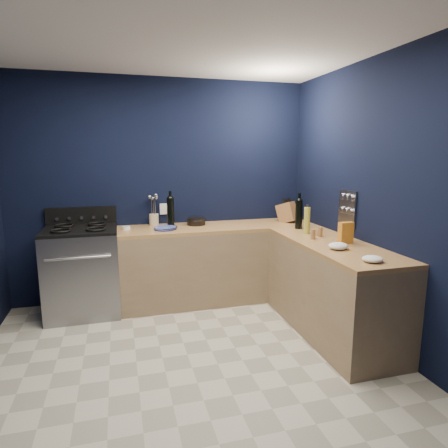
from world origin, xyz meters
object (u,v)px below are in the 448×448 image
object	(u,v)px
crouton_bag	(346,233)
plate_stack	(165,228)
knife_block	(287,213)
utensil_crock	(154,220)
gas_range	(83,273)

from	to	relation	value
crouton_bag	plate_stack	bearing A→B (deg)	139.78
knife_block	crouton_bag	world-z (taller)	knife_block
crouton_bag	utensil_crock	bearing A→B (deg)	134.88
crouton_bag	knife_block	bearing A→B (deg)	87.78
plate_stack	utensil_crock	size ratio (longest dim) A/B	1.83
utensil_crock	knife_block	bearing A→B (deg)	-7.53
crouton_bag	gas_range	bearing A→B (deg)	149.90
gas_range	crouton_bag	size ratio (longest dim) A/B	4.54
gas_range	utensil_crock	xyz separation A→B (m)	(0.80, 0.24, 0.51)
plate_stack	gas_range	bearing A→B (deg)	176.67
gas_range	plate_stack	distance (m)	1.01
plate_stack	crouton_bag	size ratio (longest dim) A/B	1.22
plate_stack	knife_block	distance (m)	1.52
gas_range	knife_block	size ratio (longest dim) A/B	3.93
plate_stack	utensil_crock	xyz separation A→B (m)	(-0.09, 0.30, 0.05)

